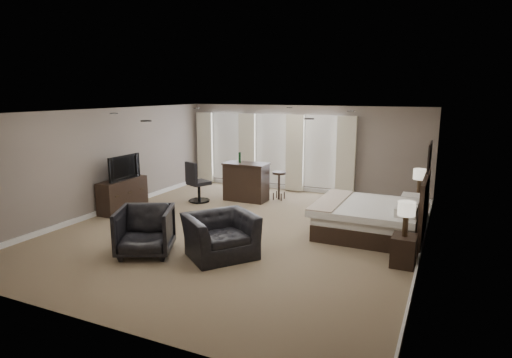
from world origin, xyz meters
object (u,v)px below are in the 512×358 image
at_px(bar_counter, 246,182).
at_px(nightstand_near, 403,251).
at_px(lamp_near, 406,219).
at_px(lamp_far, 419,182).
at_px(armchair_far, 145,229).
at_px(bar_stool_left, 239,183).
at_px(desk_chair, 199,182).
at_px(dresser, 123,195).
at_px(nightstand_far, 417,208).
at_px(tv, 122,177).
at_px(armchair_near, 220,228).
at_px(bed, 368,203).
at_px(bar_stool_right, 279,186).

bearing_deg(bar_counter, nightstand_near, -33.36).
xyz_separation_m(lamp_near, lamp_far, (0.00, 2.90, 0.09)).
xyz_separation_m(armchair_far, bar_counter, (-0.08, 4.44, 0.04)).
height_order(lamp_near, lamp_far, lamp_far).
distance_m(lamp_near, lamp_far, 2.90).
bearing_deg(lamp_near, bar_stool_left, 145.51).
relative_size(lamp_near, desk_chair, 0.54).
distance_m(lamp_far, dresser, 7.28).
xyz_separation_m(nightstand_far, dresser, (-6.92, -2.19, 0.09)).
bearing_deg(armchair_far, tv, 112.84).
bearing_deg(bar_counter, armchair_far, -89.03).
xyz_separation_m(nightstand_near, dresser, (-6.92, 0.71, 0.14)).
relative_size(lamp_far, armchair_near, 0.51).
xyz_separation_m(nightstand_far, bar_counter, (-4.52, 0.08, 0.22)).
relative_size(lamp_far, armchair_far, 0.62).
bearing_deg(bed, armchair_near, -132.97).
distance_m(armchair_near, desk_chair, 4.10).
bearing_deg(dresser, nightstand_near, -5.84).
height_order(nightstand_far, lamp_near, lamp_near).
bearing_deg(nightstand_far, bar_counter, 179.04).
height_order(bar_counter, bar_stool_right, bar_counter).
height_order(lamp_near, desk_chair, lamp_near).
height_order(dresser, armchair_near, armchair_near).
xyz_separation_m(dresser, bar_stool_right, (3.20, 2.74, -0.01)).
height_order(armchair_far, desk_chair, desk_chair).
xyz_separation_m(armchair_far, bar_stool_right, (0.72, 4.92, -0.10)).
bearing_deg(armchair_near, nightstand_near, -35.14).
bearing_deg(lamp_near, bar_counter, 146.64).
bearing_deg(bar_stool_left, dresser, -125.83).
distance_m(tv, bar_stool_left, 3.38).
relative_size(bed, armchair_near, 1.76).
bearing_deg(bed, desk_chair, 169.97).
height_order(bed, desk_chair, bed).
bearing_deg(armchair_far, nightstand_near, -7.59).
height_order(nightstand_near, lamp_near, lamp_near).
bearing_deg(tv, desk_chair, -39.05).
height_order(dresser, bar_stool_left, dresser).
distance_m(bed, desk_chair, 4.82).
distance_m(dresser, armchair_near, 4.14).
relative_size(lamp_near, dresser, 0.44).
bearing_deg(bed, lamp_near, -58.46).
relative_size(nightstand_near, dresser, 0.38).
relative_size(nightstand_near, bar_counter, 0.44).
bearing_deg(bar_stool_left, armchair_near, -67.16).
bearing_deg(tv, bed, -82.99).
bearing_deg(nightstand_far, bed, -121.54).
distance_m(nightstand_far, desk_chair, 5.68).
bearing_deg(bar_counter, lamp_near, -33.36).
xyz_separation_m(dresser, bar_counter, (2.40, 2.27, 0.13)).
bearing_deg(lamp_near, bar_stool_right, 137.15).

